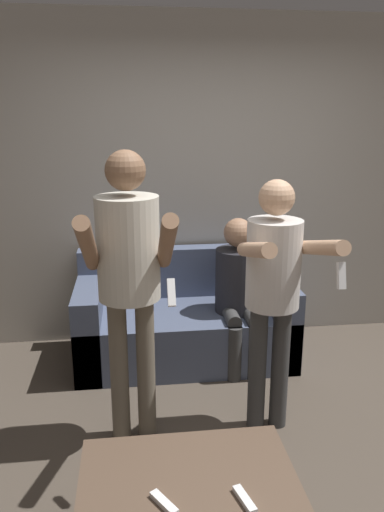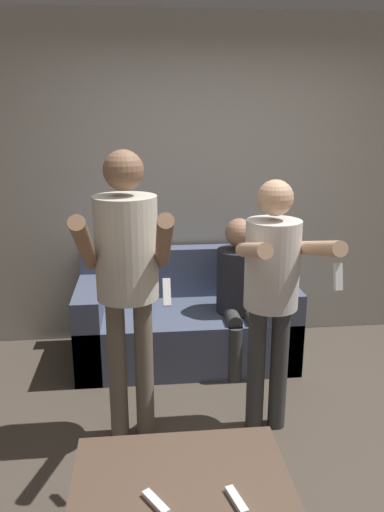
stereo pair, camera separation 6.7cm
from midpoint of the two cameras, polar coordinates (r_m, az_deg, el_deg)
The scene contains 9 objects.
ground_plane at distance 3.03m, azimuth 7.83°, elevation -23.68°, with size 14.00×14.00×0.00m, color #4C4238.
wall_back at distance 4.26m, azimuth 2.47°, elevation 8.24°, with size 6.40×0.06×2.70m.
couch at distance 4.09m, azimuth -0.29°, elevation -7.58°, with size 1.69×0.84×0.84m.
person_standing_left at distance 2.81m, azimuth -6.77°, elevation -1.11°, with size 0.47×0.74×1.75m.
person_standing_right at distance 2.95m, azimuth 9.83°, elevation -2.91°, with size 0.44×0.72×1.57m.
person_seated at distance 3.86m, azimuth 5.94°, elevation -3.47°, with size 0.34×0.54×1.17m.
coffee_table at distance 2.39m, azimuth -0.39°, elevation -24.29°, with size 0.94×0.57×0.42m.
remote_near at distance 2.24m, azimuth 6.07°, elevation -26.02°, with size 0.07×0.15×0.02m.
remote_far at distance 2.22m, azimuth -3.20°, elevation -26.33°, with size 0.11×0.15×0.02m.
Camera 2 is at (-0.58, -2.26, 1.93)m, focal length 35.00 mm.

